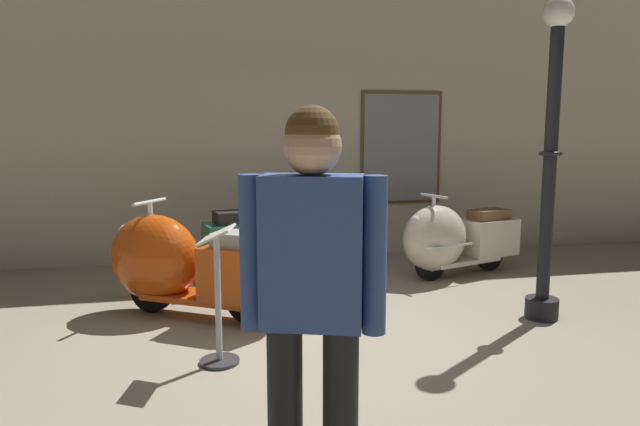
{
  "coord_description": "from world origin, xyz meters",
  "views": [
    {
      "loc": [
        -0.89,
        -3.96,
        1.61
      ],
      "look_at": [
        0.31,
        1.77,
        0.77
      ],
      "focal_mm": 31.65,
      "sensor_mm": 36.0,
      "label": 1
    }
  ],
  "objects_px": {
    "scooter_0": "(181,264)",
    "lamppost": "(550,165)",
    "visitor_0": "(312,291)",
    "scooter_2": "(452,239)",
    "scooter_1": "(296,237)",
    "info_stanchion": "(218,308)"
  },
  "relations": [
    {
      "from": "scooter_2",
      "to": "lamppost",
      "type": "height_order",
      "value": "lamppost"
    },
    {
      "from": "scooter_2",
      "to": "visitor_0",
      "type": "xyz_separation_m",
      "value": [
        -2.29,
        -3.62,
        0.56
      ]
    },
    {
      "from": "scooter_0",
      "to": "scooter_2",
      "type": "relative_size",
      "value": 1.04
    },
    {
      "from": "scooter_2",
      "to": "scooter_1",
      "type": "bearing_deg",
      "value": -25.93
    },
    {
      "from": "visitor_0",
      "to": "scooter_2",
      "type": "bearing_deg",
      "value": -14.28
    },
    {
      "from": "scooter_1",
      "to": "visitor_0",
      "type": "relative_size",
      "value": 1.03
    },
    {
      "from": "lamppost",
      "to": "scooter_0",
      "type": "bearing_deg",
      "value": 166.68
    },
    {
      "from": "scooter_2",
      "to": "info_stanchion",
      "type": "xyz_separation_m",
      "value": [
        -2.62,
        -1.89,
        -0.03
      ]
    },
    {
      "from": "scooter_1",
      "to": "visitor_0",
      "type": "height_order",
      "value": "visitor_0"
    },
    {
      "from": "scooter_0",
      "to": "scooter_2",
      "type": "xyz_separation_m",
      "value": [
        2.9,
        0.77,
        -0.03
      ]
    },
    {
      "from": "scooter_0",
      "to": "scooter_2",
      "type": "height_order",
      "value": "scooter_0"
    },
    {
      "from": "scooter_0",
      "to": "visitor_0",
      "type": "relative_size",
      "value": 0.98
    },
    {
      "from": "scooter_0",
      "to": "lamppost",
      "type": "relative_size",
      "value": 0.62
    },
    {
      "from": "visitor_0",
      "to": "scooter_1",
      "type": "bearing_deg",
      "value": 9.66
    },
    {
      "from": "lamppost",
      "to": "visitor_0",
      "type": "bearing_deg",
      "value": -139.08
    },
    {
      "from": "lamppost",
      "to": "info_stanchion",
      "type": "height_order",
      "value": "lamppost"
    },
    {
      "from": "scooter_2",
      "to": "lamppost",
      "type": "bearing_deg",
      "value": 77.72
    },
    {
      "from": "lamppost",
      "to": "info_stanchion",
      "type": "xyz_separation_m",
      "value": [
        -2.78,
        -0.4,
        -0.94
      ]
    },
    {
      "from": "scooter_0",
      "to": "info_stanchion",
      "type": "bearing_deg",
      "value": 135.14
    },
    {
      "from": "scooter_2",
      "to": "visitor_0",
      "type": "height_order",
      "value": "visitor_0"
    },
    {
      "from": "scooter_0",
      "to": "scooter_2",
      "type": "distance_m",
      "value": 3.0
    },
    {
      "from": "scooter_0",
      "to": "lamppost",
      "type": "distance_m",
      "value": 3.27
    }
  ]
}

